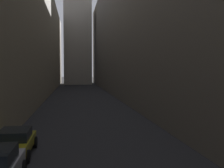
# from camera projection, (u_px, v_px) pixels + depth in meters

# --- Properties ---
(ground_plane) EXTENTS (264.00, 264.00, 0.00)m
(ground_plane) POSITION_uv_depth(u_px,v_px,m) (83.00, 101.00, 40.32)
(ground_plane) COLOR #232326
(building_block_right) EXTENTS (10.61, 108.00, 24.15)m
(building_block_right) POSITION_uv_depth(u_px,v_px,m) (150.00, 22.00, 43.17)
(building_block_right) COLOR #60594F
(building_block_right) RESTS_ON ground
(parked_car_left_far) EXTENTS (1.90, 3.93, 1.40)m
(parked_car_left_far) POSITION_uv_depth(u_px,v_px,m) (15.00, 142.00, 14.50)
(parked_car_left_far) COLOR #A59919
(parked_car_left_far) RESTS_ON ground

